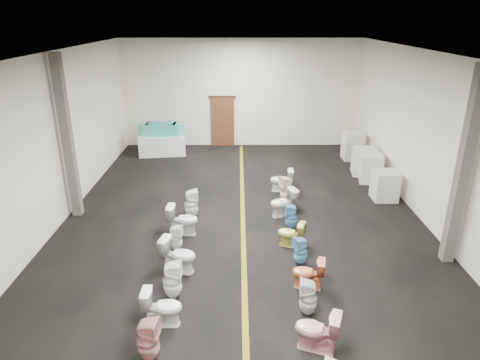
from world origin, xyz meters
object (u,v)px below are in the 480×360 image
Objects in this scene: toilet_right_4 at (308,298)px; toilet_right_8 at (291,217)px; toilet_left_7 at (176,238)px; toilet_right_5 at (308,273)px; display_table at (162,145)px; toilet_left_3 at (148,340)px; bathtub at (161,129)px; appliance_crate_a at (385,186)px; toilet_right_3 at (317,331)px; toilet_right_6 at (301,251)px; appliance_crate_d at (353,146)px; toilet_left_4 at (162,307)px; toilet_left_9 at (191,204)px; appliance_crate_b at (371,168)px; toilet_left_6 at (179,255)px; toilet_right_7 at (291,234)px; toilet_left_5 at (172,280)px; appliance_crate_c at (365,161)px; toilet_right_11 at (282,180)px; toilet_right_9 at (283,203)px; toilet_right_10 at (286,189)px; toilet_left_8 at (183,220)px.

toilet_right_4 reaches higher than toilet_right_8.
toilet_right_5 is (2.97, -1.51, -0.00)m from toilet_left_7.
toilet_left_3 is at bearing -81.79° from display_table.
appliance_crate_a is at bearing -29.95° from bathtub.
toilet_right_6 is (0.09, 2.67, -0.04)m from toilet_right_3.
toilet_right_5 is at bearing -47.25° from toilet_left_3.
toilet_left_7 is at bearing -78.36° from display_table.
appliance_crate_d is 11.40m from toilet_left_4.
toilet_left_4 reaches higher than toilet_right_5.
bathtub reaches higher than toilet_left_9.
toilet_left_9 is at bearing -71.94° from bathtub.
appliance_crate_a reaches higher than toilet_left_9.
toilet_right_3 is 1.10× the size of toilet_right_8.
appliance_crate_b is 1.21× the size of toilet_left_6.
toilet_left_5 is at bearing -30.52° from toilet_right_7.
appliance_crate_d is at bearing -31.00° from toilet_left_4.
toilet_right_4 is 0.88m from toilet_right_5.
toilet_right_5 is (-3.07, -8.61, -0.19)m from appliance_crate_d.
toilet_right_5 is at bearing -114.02° from appliance_crate_c.
appliance_crate_d is 1.44× the size of toilet_left_4.
toilet_left_5 reaches higher than toilet_left_3.
appliance_crate_d is 9.14m from toilet_right_5.
toilet_right_9 is at bearing -1.45° from toilet_right_11.
toilet_right_6 is at bearing -60.27° from bathtub.
toilet_left_4 is 3.07m from toilet_right_5.
appliance_crate_a is at bearing -34.03° from toilet_left_3.
appliance_crate_a is 5.99m from toilet_left_9.
toilet_left_9 reaches higher than toilet_left_6.
appliance_crate_c is at bearing 167.21° from toilet_right_5.
toilet_right_4 is at bearing -119.17° from toilet_left_7.
toilet_left_5 reaches higher than toilet_left_7.
toilet_right_9 is (2.61, 3.81, -0.03)m from toilet_left_5.
toilet_left_3 is at bearing -19.03° from toilet_right_11.
toilet_right_6 is at bearing -19.37° from toilet_right_9.
toilet_left_3 is 7.05m from toilet_right_10.
toilet_left_9 is 1.09× the size of toilet_right_3.
toilet_right_9 is at bearing -133.49° from appliance_crate_c.
appliance_crate_a is 6.38m from toilet_left_8.
appliance_crate_c is at bearing 131.38° from toilet_right_6.
toilet_right_9 is at bearing -173.11° from toilet_right_4.
toilet_right_7 is (-0.12, 0.84, -0.01)m from toilet_right_6.
bathtub is at bearing -159.27° from toilet_right_10.
bathtub is 2.37× the size of toilet_right_9.
display_table is 9.49m from toilet_right_6.
toilet_right_4 is (-3.20, -7.76, -0.10)m from appliance_crate_c.
appliance_crate_c reaches higher than toilet_right_6.
appliance_crate_a is 0.86× the size of appliance_crate_d.
toilet_right_3 is (-3.20, -6.39, -0.07)m from appliance_crate_a.
toilet_right_7 is at bearing -28.38° from toilet_left_3.
appliance_crate_b is at bearing 96.32° from toilet_right_10.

